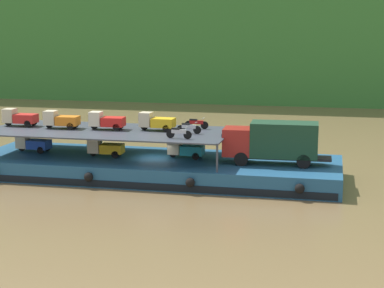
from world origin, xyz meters
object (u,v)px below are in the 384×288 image
(mini_truck_upper_mid, at_px, (61,120))
(mini_truck_lower_stern, at_px, (33,143))
(mini_truck_upper_bow, at_px, (156,122))
(motorcycle_upper_port, at_px, (179,133))
(motorcycle_upper_centre, at_px, (189,128))
(mini_truck_lower_mid, at_px, (185,149))
(mini_truck_upper_fore, at_px, (106,121))
(motorcycle_upper_stbd, at_px, (196,123))
(cargo_barge, at_px, (156,168))
(covered_lorry, at_px, (273,141))
(mini_truck_lower_aft, at_px, (105,148))
(mini_truck_upper_stern, at_px, (19,118))

(mini_truck_upper_mid, bearing_deg, mini_truck_lower_stern, 177.62)
(mini_truck_upper_bow, relative_size, motorcycle_upper_port, 1.46)
(mini_truck_lower_stern, relative_size, motorcycle_upper_centre, 1.47)
(mini_truck_lower_mid, height_order, mini_truck_upper_fore, mini_truck_upper_fore)
(mini_truck_lower_stern, bearing_deg, motorcycle_upper_stbd, 9.22)
(mini_truck_upper_mid, xyz_separation_m, mini_truck_upper_bow, (7.59, 0.68, 0.00))
(cargo_barge, distance_m, mini_truck_lower_stern, 10.38)
(covered_lorry, relative_size, motorcycle_upper_centre, 4.16)
(mini_truck_lower_aft, bearing_deg, mini_truck_upper_fore, 97.64)
(mini_truck_lower_aft, height_order, mini_truck_upper_bow, mini_truck_upper_bow)
(covered_lorry, relative_size, mini_truck_upper_mid, 2.85)
(mini_truck_upper_stern, relative_size, motorcycle_upper_centre, 1.45)
(mini_truck_upper_fore, xyz_separation_m, mini_truck_upper_bow, (3.91, 0.43, 0.00))
(mini_truck_lower_aft, bearing_deg, cargo_barge, 3.90)
(motorcycle_upper_centre, bearing_deg, mini_truck_lower_mid, 126.86)
(mini_truck_upper_mid, distance_m, motorcycle_upper_port, 10.39)
(mini_truck_upper_fore, bearing_deg, motorcycle_upper_centre, -2.93)
(covered_lorry, xyz_separation_m, mini_truck_upper_stern, (-20.44, 0.73, 1.00))
(mini_truck_upper_bow, bearing_deg, mini_truck_lower_aft, -164.49)
(mini_truck_lower_aft, xyz_separation_m, motorcycle_upper_centre, (6.56, 0.30, 1.74))
(mini_truck_lower_mid, height_order, motorcycle_upper_stbd, motorcycle_upper_stbd)
(motorcycle_upper_stbd, bearing_deg, mini_truck_upper_stern, -172.69)
(mini_truck_upper_fore, relative_size, motorcycle_upper_centre, 1.46)
(mini_truck_upper_fore, bearing_deg, mini_truck_lower_mid, 1.70)
(mini_truck_upper_fore, xyz_separation_m, motorcycle_upper_centre, (6.65, -0.34, -0.26))
(cargo_barge, bearing_deg, mini_truck_lower_mid, 14.04)
(mini_truck_upper_stern, height_order, mini_truck_upper_bow, same)
(covered_lorry, relative_size, mini_truck_upper_bow, 2.84)
(mini_truck_lower_aft, height_order, mini_truck_upper_fore, mini_truck_upper_fore)
(mini_truck_lower_aft, distance_m, motorcycle_upper_stbd, 7.33)
(cargo_barge, bearing_deg, mini_truck_lower_aft, -176.10)
(mini_truck_lower_mid, bearing_deg, cargo_barge, -165.96)
(cargo_barge, height_order, motorcycle_upper_stbd, motorcycle_upper_stbd)
(mini_truck_lower_stern, bearing_deg, mini_truck_upper_mid, -2.38)
(covered_lorry, bearing_deg, mini_truck_lower_aft, -179.79)
(mini_truck_lower_mid, relative_size, motorcycle_upper_centre, 1.46)
(mini_truck_upper_mid, bearing_deg, mini_truck_upper_bow, 5.10)
(mini_truck_upper_stern, distance_m, mini_truck_upper_mid, 3.78)
(mini_truck_lower_mid, distance_m, mini_truck_upper_stern, 13.84)
(mini_truck_lower_aft, bearing_deg, mini_truck_upper_bow, 15.51)
(mini_truck_upper_mid, distance_m, motorcycle_upper_stbd, 10.63)
(mini_truck_lower_aft, distance_m, mini_truck_lower_mid, 6.22)
(mini_truck_upper_stern, relative_size, motorcycle_upper_port, 1.45)
(mini_truck_lower_mid, distance_m, motorcycle_upper_centre, 1.86)
(covered_lorry, height_order, mini_truck_upper_mid, mini_truck_upper_mid)
(mini_truck_lower_stern, xyz_separation_m, motorcycle_upper_stbd, (12.95, 2.10, 1.74))
(mini_truck_upper_stern, bearing_deg, covered_lorry, -2.04)
(mini_truck_upper_stern, distance_m, motorcycle_upper_centre, 14.09)
(mini_truck_lower_aft, height_order, motorcycle_upper_port, motorcycle_upper_port)
(cargo_barge, distance_m, mini_truck_lower_mid, 2.69)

